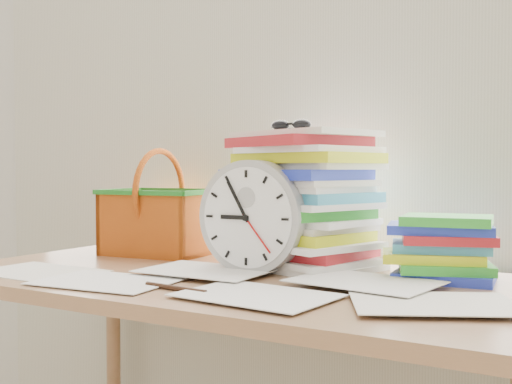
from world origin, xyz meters
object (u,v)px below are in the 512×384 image
Objects in this scene: clock at (253,217)px; book_stack at (440,248)px; basket at (160,203)px; paper_stack at (304,200)px; desk at (237,309)px.

clock is 0.42m from book_stack.
book_stack is 0.81m from basket.
basket is (-0.47, 0.02, -0.02)m from paper_stack.
basket reaches higher than clock.
clock is at bearing -113.48° from paper_stack.
desk is 5.77× the size of book_stack.
clock is 0.43m from basket.
book_stack is 0.82× the size of basket.
desk is 5.31× the size of clock.
paper_stack is at bearing -7.69° from basket.
basket is (-0.80, 0.03, 0.08)m from book_stack.
desk is at bearing -111.26° from paper_stack.
paper_stack is 0.47m from basket.
paper_stack is at bearing 177.87° from book_stack.
book_stack is at bearing -2.13° from paper_stack.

